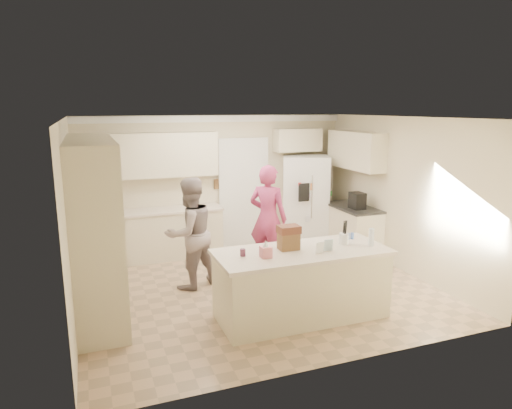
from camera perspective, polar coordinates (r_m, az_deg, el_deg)
name	(u,v)px	position (r m, az deg, el deg)	size (l,w,h in m)	color
floor	(258,289)	(7.19, 0.23, -10.49)	(5.20, 4.60, 0.02)	tan
ceiling	(258,117)	(6.64, 0.25, 10.89)	(5.20, 4.60, 0.02)	white
wall_back	(216,183)	(8.95, -5.00, 2.74)	(5.20, 0.02, 2.60)	beige
wall_front	(338,251)	(4.78, 10.15, -5.80)	(5.20, 0.02, 2.60)	beige
wall_left	(70,221)	(6.38, -22.27, -1.97)	(0.02, 4.60, 2.60)	beige
wall_right	(402,195)	(8.08, 17.84, 1.17)	(0.02, 4.60, 2.60)	beige
crown_back	(216,119)	(8.79, -5.06, 10.62)	(5.20, 0.08, 0.12)	white
pantry_bank	(95,225)	(6.60, -19.46, -2.43)	(0.60, 2.60, 2.35)	beige
back_base_cab	(161,235)	(8.61, -11.74, -3.72)	(2.20, 0.60, 0.88)	beige
back_countertop	(160,211)	(8.49, -11.87, -0.75)	(2.24, 0.63, 0.04)	beige
back_upper_cab	(157,155)	(8.46, -12.30, 6.06)	(2.20, 0.35, 0.80)	beige
doorway_opening	(243,194)	(9.13, -1.60, 1.37)	(0.90, 0.06, 2.10)	black
doorway_casing	(244,194)	(9.09, -1.52, 1.33)	(1.02, 0.03, 2.22)	white
wall_frame_upper	(217,170)	(8.88, -4.84, 4.30)	(0.15, 0.02, 0.20)	brown
wall_frame_lower	(218,184)	(8.92, -4.81, 2.58)	(0.15, 0.02, 0.20)	brown
refrigerator	(305,201)	(9.23, 6.19, 0.47)	(0.90, 0.70, 1.80)	white
fridge_seam	(314,204)	(8.92, 7.21, 0.04)	(0.01, 0.02, 1.78)	gray
fridge_dispenser	(304,192)	(8.77, 6.01, 1.52)	(0.22, 0.03, 0.35)	black
fridge_handle_l	(312,197)	(8.86, 6.99, 0.95)	(0.02, 0.02, 0.85)	silver
fridge_handle_r	(316,197)	(8.90, 7.56, 0.99)	(0.02, 0.02, 0.85)	silver
over_fridge_cab	(297,140)	(9.26, 5.19, 8.03)	(0.95, 0.35, 0.45)	beige
right_base_cab	(352,231)	(8.88, 11.93, -3.24)	(0.60, 1.20, 0.88)	beige
right_countertop	(353,207)	(8.77, 12.01, -0.35)	(0.63, 1.24, 0.04)	#2D2B28
right_upper_cab	(356,150)	(8.85, 12.35, 6.64)	(0.35, 1.50, 0.70)	beige
coffee_maker	(357,201)	(8.55, 12.54, 0.48)	(0.22, 0.28, 0.30)	black
island_base	(301,285)	(6.16, 5.69, -10.01)	(2.20, 0.90, 0.88)	beige
island_top	(302,252)	(6.00, 5.78, -5.93)	(2.28, 0.96, 0.05)	beige
utensil_crock	(344,239)	(6.32, 10.91, -4.22)	(0.13, 0.13, 0.15)	white
tissue_box	(266,252)	(5.67, 1.23, -5.95)	(0.13, 0.13, 0.14)	#E07986
tissue_plume	(266,243)	(5.64, 1.24, -4.89)	(0.08, 0.08, 0.08)	white
dollhouse_body	(289,241)	(5.98, 4.09, -4.60)	(0.26, 0.18, 0.22)	brown
dollhouse_roof	(289,229)	(5.94, 4.12, -3.12)	(0.28, 0.20, 0.10)	#592D1E
jam_jar	(243,253)	(5.73, -1.66, -6.02)	(0.07, 0.07, 0.09)	#59263F
greeting_card_a	(320,247)	(5.87, 7.99, -5.34)	(0.12, 0.01, 0.16)	white
greeting_card_b	(328,245)	(5.98, 9.03, -5.04)	(0.12, 0.01, 0.16)	silver
water_bottle	(371,237)	(6.30, 14.21, -3.99)	(0.07, 0.07, 0.24)	silver
shaker_salt	(348,236)	(6.55, 11.41, -3.92)	(0.05, 0.05, 0.09)	#4365AE
shaker_pepper	(352,236)	(6.59, 11.93, -3.86)	(0.05, 0.05, 0.09)	#4365AE
teen_boy	(190,233)	(7.05, -8.26, -3.58)	(0.84, 0.65, 1.72)	#9A9391
teen_girl	(268,218)	(7.70, 1.51, -1.72)	(0.66, 0.44, 1.82)	#B63458
fridge_magnets	(314,204)	(8.91, 7.23, 0.03)	(0.76, 0.02, 1.44)	tan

